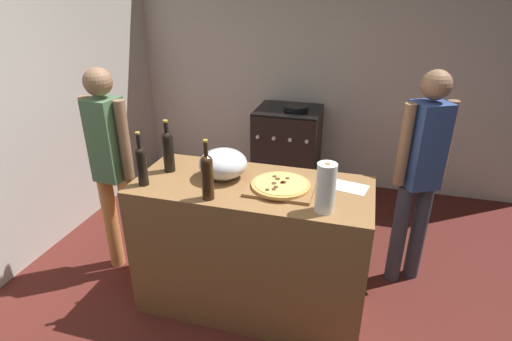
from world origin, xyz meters
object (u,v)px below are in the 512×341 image
(pizza, at_px, (281,185))
(paper_towel_roll, at_px, (326,188))
(wine_bottle_dark, at_px, (168,149))
(stove, at_px, (287,151))
(wine_bottle_clear, at_px, (141,164))
(mixing_bowl, at_px, (223,164))
(wine_bottle_amber, at_px, (207,175))
(person_in_stripes, at_px, (111,164))
(person_in_red, at_px, (420,169))

(pizza, height_order, paper_towel_roll, paper_towel_roll)
(wine_bottle_dark, relative_size, stove, 0.36)
(wine_bottle_clear, relative_size, stove, 0.36)
(paper_towel_roll, xyz_separation_m, wine_bottle_clear, (-1.12, 0.02, 0.00))
(wine_bottle_clear, bearing_deg, mixing_bowl, 27.91)
(wine_bottle_clear, distance_m, wine_bottle_amber, 0.46)
(wine_bottle_amber, height_order, stove, wine_bottle_amber)
(pizza, xyz_separation_m, wine_bottle_clear, (-0.83, -0.17, 0.11))
(mixing_bowl, distance_m, stove, 1.80)
(wine_bottle_clear, xyz_separation_m, stove, (0.53, 1.94, -0.61))
(pizza, relative_size, paper_towel_roll, 1.25)
(person_in_stripes, xyz_separation_m, person_in_red, (2.13, 0.46, 0.01))
(pizza, distance_m, wine_bottle_clear, 0.86)
(pizza, distance_m, person_in_red, 1.04)
(mixing_bowl, height_order, wine_bottle_clear, wine_bottle_clear)
(pizza, xyz_separation_m, person_in_red, (0.85, 0.59, -0.05))
(person_in_stripes, height_order, person_in_red, person_in_red)
(wine_bottle_dark, height_order, person_in_stripes, person_in_stripes)
(stove, distance_m, person_in_stripes, 1.96)
(wine_bottle_clear, relative_size, person_in_stripes, 0.22)
(paper_towel_roll, bearing_deg, mixing_bowl, 159.42)
(paper_towel_roll, height_order, person_in_red, person_in_red)
(wine_bottle_amber, xyz_separation_m, stove, (0.07, 2.00, -0.62))
(wine_bottle_dark, relative_size, wine_bottle_clear, 1.02)
(paper_towel_roll, height_order, wine_bottle_dark, wine_bottle_dark)
(wine_bottle_dark, distance_m, wine_bottle_amber, 0.49)
(pizza, relative_size, wine_bottle_dark, 1.02)
(pizza, relative_size, wine_bottle_amber, 0.99)
(paper_towel_roll, bearing_deg, wine_bottle_clear, 178.94)
(wine_bottle_dark, bearing_deg, person_in_stripes, 173.23)
(wine_bottle_dark, height_order, wine_bottle_clear, wine_bottle_dark)
(stove, bearing_deg, mixing_bowl, -92.90)
(pizza, height_order, wine_bottle_dark, wine_bottle_dark)
(mixing_bowl, relative_size, wine_bottle_dark, 0.88)
(wine_bottle_dark, bearing_deg, paper_towel_roll, -13.42)
(wine_bottle_clear, bearing_deg, person_in_stripes, 146.31)
(person_in_stripes, distance_m, person_in_red, 2.18)
(wine_bottle_dark, bearing_deg, mixing_bowl, 0.33)
(wine_bottle_clear, bearing_deg, pizza, 11.27)
(person_in_stripes, bearing_deg, pizza, -5.60)
(wine_bottle_clear, relative_size, wine_bottle_amber, 0.95)
(person_in_stripes, bearing_deg, paper_towel_roll, -11.32)
(wine_bottle_amber, bearing_deg, person_in_red, 33.36)
(wine_bottle_clear, height_order, person_in_red, person_in_red)
(mixing_bowl, height_order, paper_towel_roll, paper_towel_roll)
(wine_bottle_amber, height_order, person_in_red, person_in_red)
(mixing_bowl, relative_size, person_in_stripes, 0.20)
(paper_towel_roll, distance_m, wine_bottle_dark, 1.09)
(pizza, distance_m, mixing_bowl, 0.40)
(paper_towel_roll, height_order, wine_bottle_amber, wine_bottle_amber)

